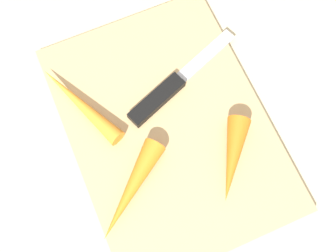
{
  "coord_description": "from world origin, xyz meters",
  "views": [
    {
      "loc": [
        -0.18,
        0.08,
        0.58
      ],
      "look_at": [
        0.0,
        0.0,
        0.01
      ],
      "focal_mm": 47.37,
      "sensor_mm": 36.0,
      "label": 1
    }
  ],
  "objects_px": {
    "carrot_medium": "(131,190)",
    "carrot_longest": "(80,104)",
    "carrot_shortest": "(233,159)",
    "knife": "(161,95)",
    "cutting_board": "(168,127)"
  },
  "relations": [
    {
      "from": "carrot_medium",
      "to": "carrot_longest",
      "type": "distance_m",
      "value": 0.14
    },
    {
      "from": "carrot_shortest",
      "to": "knife",
      "type": "bearing_deg",
      "value": -123.16
    },
    {
      "from": "carrot_longest",
      "to": "cutting_board",
      "type": "bearing_deg",
      "value": -150.21
    },
    {
      "from": "cutting_board",
      "to": "carrot_longest",
      "type": "bearing_deg",
      "value": 53.42
    },
    {
      "from": "cutting_board",
      "to": "knife",
      "type": "xyz_separation_m",
      "value": [
        0.04,
        -0.01,
        0.01
      ]
    },
    {
      "from": "carrot_medium",
      "to": "carrot_shortest",
      "type": "xyz_separation_m",
      "value": [
        -0.01,
        -0.14,
        0.0
      ]
    },
    {
      "from": "cutting_board",
      "to": "carrot_medium",
      "type": "xyz_separation_m",
      "value": [
        -0.06,
        0.08,
        0.02
      ]
    },
    {
      "from": "knife",
      "to": "carrot_shortest",
      "type": "relative_size",
      "value": 1.76
    },
    {
      "from": "knife",
      "to": "carrot_medium",
      "type": "xyz_separation_m",
      "value": [
        -0.11,
        0.09,
        0.01
      ]
    },
    {
      "from": "knife",
      "to": "cutting_board",
      "type": "bearing_deg",
      "value": -121.14
    },
    {
      "from": "knife",
      "to": "carrot_longest",
      "type": "relative_size",
      "value": 1.33
    },
    {
      "from": "carrot_longest",
      "to": "carrot_medium",
      "type": "bearing_deg",
      "value": 164.14
    },
    {
      "from": "cutting_board",
      "to": "carrot_medium",
      "type": "relative_size",
      "value": 2.65
    },
    {
      "from": "carrot_shortest",
      "to": "carrot_longest",
      "type": "xyz_separation_m",
      "value": [
        0.15,
        0.15,
        -0.0
      ]
    },
    {
      "from": "knife",
      "to": "carrot_shortest",
      "type": "distance_m",
      "value": 0.13
    }
  ]
}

